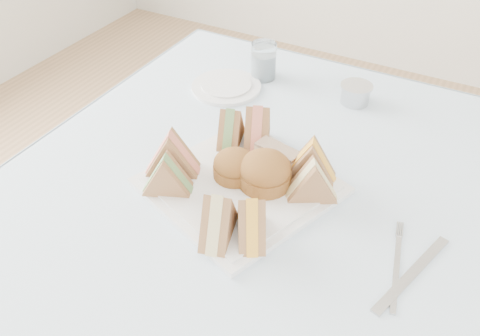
% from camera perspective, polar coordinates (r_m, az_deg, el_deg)
% --- Properties ---
extents(table, '(0.90, 0.90, 0.74)m').
position_cam_1_polar(table, '(1.26, 3.69, -14.41)').
color(table, brown).
rests_on(table, floor).
extents(tablecloth, '(1.02, 1.02, 0.01)m').
position_cam_1_polar(tablecloth, '(0.99, 4.58, -1.48)').
color(tablecloth, white).
rests_on(tablecloth, table).
extents(serving_plate, '(0.39, 0.39, 0.01)m').
position_cam_1_polar(serving_plate, '(0.96, 0.00, -2.03)').
color(serving_plate, white).
rests_on(serving_plate, tablecloth).
extents(sandwich_fl_a, '(0.11, 0.09, 0.09)m').
position_cam_1_polar(sandwich_fl_a, '(0.96, -7.70, 1.72)').
color(sandwich_fl_a, '#A26C4B').
rests_on(sandwich_fl_a, serving_plate).
extents(sandwich_fl_b, '(0.10, 0.07, 0.08)m').
position_cam_1_polar(sandwich_fl_b, '(0.92, -8.24, -0.61)').
color(sandwich_fl_b, '#A26C4B').
rests_on(sandwich_fl_b, serving_plate).
extents(sandwich_fr_a, '(0.08, 0.10, 0.08)m').
position_cam_1_polar(sandwich_fr_a, '(0.83, 1.31, -5.60)').
color(sandwich_fr_a, '#A26C4B').
rests_on(sandwich_fr_a, serving_plate).
extents(sandwich_fr_b, '(0.07, 0.11, 0.09)m').
position_cam_1_polar(sandwich_fr_b, '(0.83, -2.46, -5.32)').
color(sandwich_fr_b, '#A26C4B').
rests_on(sandwich_fr_b, serving_plate).
extents(sandwich_bl_a, '(0.07, 0.10, 0.08)m').
position_cam_1_polar(sandwich_bl_a, '(1.04, -1.05, 4.76)').
color(sandwich_bl_a, '#A26C4B').
rests_on(sandwich_bl_a, serving_plate).
extents(sandwich_bl_b, '(0.08, 0.11, 0.09)m').
position_cam_1_polar(sandwich_bl_b, '(1.03, 1.98, 4.86)').
color(sandwich_bl_b, '#A26C4B').
rests_on(sandwich_bl_b, serving_plate).
extents(sandwich_br_a, '(0.10, 0.08, 0.08)m').
position_cam_1_polar(sandwich_br_a, '(0.91, 8.14, -1.26)').
color(sandwich_br_a, '#A26C4B').
rests_on(sandwich_br_a, serving_plate).
extents(sandwich_br_b, '(0.11, 0.07, 0.09)m').
position_cam_1_polar(sandwich_br_b, '(0.95, 8.00, 0.97)').
color(sandwich_br_b, '#A26C4B').
rests_on(sandwich_br_b, serving_plate).
extents(scone_left, '(0.10, 0.10, 0.05)m').
position_cam_1_polar(scone_left, '(0.95, -0.62, 0.27)').
color(scone_left, brown).
rests_on(scone_left, serving_plate).
extents(scone_right, '(0.10, 0.10, 0.07)m').
position_cam_1_polar(scone_right, '(0.93, 2.83, -0.37)').
color(scone_right, brown).
rests_on(scone_right, serving_plate).
extents(pastry_slice, '(0.09, 0.05, 0.04)m').
position_cam_1_polar(pastry_slice, '(0.99, 4.24, 1.33)').
color(pastry_slice, beige).
rests_on(pastry_slice, serving_plate).
extents(side_plate, '(0.17, 0.17, 0.01)m').
position_cam_1_polar(side_plate, '(1.26, -1.55, 9.08)').
color(side_plate, white).
rests_on(side_plate, tablecloth).
extents(water_glass, '(0.06, 0.06, 0.09)m').
position_cam_1_polar(water_glass, '(1.29, 2.67, 11.93)').
color(water_glass, white).
rests_on(water_glass, tablecloth).
extents(tea_strainer, '(0.09, 0.09, 0.04)m').
position_cam_1_polar(tea_strainer, '(1.23, 12.83, 8.04)').
color(tea_strainer, '#B0B0B3').
rests_on(tea_strainer, tablecloth).
extents(knife, '(0.08, 0.20, 0.00)m').
position_cam_1_polar(knife, '(0.86, 18.75, -11.18)').
color(knife, '#B0B0B3').
rests_on(knife, tablecloth).
extents(fork, '(0.04, 0.16, 0.00)m').
position_cam_1_polar(fork, '(0.86, 17.11, -11.19)').
color(fork, '#B0B0B3').
rests_on(fork, tablecloth).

